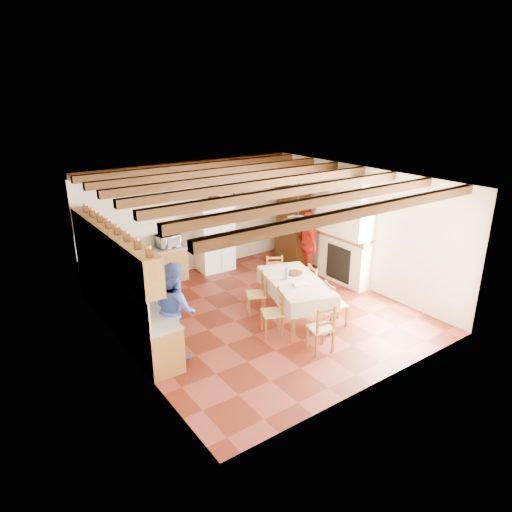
# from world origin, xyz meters

# --- Properties ---
(floor) EXTENTS (6.00, 6.50, 0.02)m
(floor) POSITION_xyz_m (0.00, 0.00, -0.01)
(floor) COLOR #49160B
(floor) RESTS_ON ground
(ceiling) EXTENTS (6.00, 6.50, 0.02)m
(ceiling) POSITION_xyz_m (0.00, 0.00, 3.01)
(ceiling) COLOR white
(ceiling) RESTS_ON ground
(wall_back) EXTENTS (6.00, 0.02, 3.00)m
(wall_back) POSITION_xyz_m (0.00, 3.26, 1.50)
(wall_back) COLOR beige
(wall_back) RESTS_ON ground
(wall_front) EXTENTS (6.00, 0.02, 3.00)m
(wall_front) POSITION_xyz_m (0.00, -3.26, 1.50)
(wall_front) COLOR beige
(wall_front) RESTS_ON ground
(wall_left) EXTENTS (0.02, 6.50, 3.00)m
(wall_left) POSITION_xyz_m (-3.01, 0.00, 1.50)
(wall_left) COLOR beige
(wall_left) RESTS_ON ground
(wall_right) EXTENTS (0.02, 6.50, 3.00)m
(wall_right) POSITION_xyz_m (3.01, 0.00, 1.50)
(wall_right) COLOR beige
(wall_right) RESTS_ON ground
(ceiling_beams) EXTENTS (6.00, 6.30, 0.16)m
(ceiling_beams) POSITION_xyz_m (0.00, 0.00, 2.91)
(ceiling_beams) COLOR #341B0C
(ceiling_beams) RESTS_ON ground
(lower_cabinets_left) EXTENTS (0.60, 4.30, 0.86)m
(lower_cabinets_left) POSITION_xyz_m (-2.70, 1.05, 0.43)
(lower_cabinets_left) COLOR brown
(lower_cabinets_left) RESTS_ON ground
(lower_cabinets_back) EXTENTS (2.30, 0.60, 0.86)m
(lower_cabinets_back) POSITION_xyz_m (-1.55, 2.95, 0.43)
(lower_cabinets_back) COLOR brown
(lower_cabinets_back) RESTS_ON ground
(countertop_left) EXTENTS (0.62, 4.30, 0.04)m
(countertop_left) POSITION_xyz_m (-2.70, 1.05, 0.88)
(countertop_left) COLOR slate
(countertop_left) RESTS_ON lower_cabinets_left
(countertop_back) EXTENTS (2.34, 0.62, 0.04)m
(countertop_back) POSITION_xyz_m (-1.55, 2.95, 0.88)
(countertop_back) COLOR slate
(countertop_back) RESTS_ON lower_cabinets_back
(backsplash_left) EXTENTS (0.03, 4.30, 0.60)m
(backsplash_left) POSITION_xyz_m (-2.98, 1.05, 1.20)
(backsplash_left) COLOR beige
(backsplash_left) RESTS_ON ground
(backsplash_back) EXTENTS (2.30, 0.03, 0.60)m
(backsplash_back) POSITION_xyz_m (-1.55, 3.23, 1.20)
(backsplash_back) COLOR beige
(backsplash_back) RESTS_ON ground
(upper_cabinets) EXTENTS (0.35, 4.20, 0.70)m
(upper_cabinets) POSITION_xyz_m (-2.83, 1.05, 1.85)
(upper_cabinets) COLOR brown
(upper_cabinets) RESTS_ON ground
(fireplace) EXTENTS (0.56, 1.60, 2.80)m
(fireplace) POSITION_xyz_m (2.72, 0.20, 1.40)
(fireplace) COLOR #EAE5C5
(fireplace) RESTS_ON ground
(wall_picture) EXTENTS (0.34, 0.03, 0.42)m
(wall_picture) POSITION_xyz_m (1.55, 3.23, 1.85)
(wall_picture) COLOR #2D2215
(wall_picture) RESTS_ON ground
(refrigerator) EXTENTS (0.98, 0.82, 1.88)m
(refrigerator) POSITION_xyz_m (0.55, 2.95, 0.94)
(refrigerator) COLOR white
(refrigerator) RESTS_ON floor
(hutch) EXTENTS (0.58, 1.19, 2.09)m
(hutch) POSITION_xyz_m (2.75, 2.24, 1.05)
(hutch) COLOR #34220B
(hutch) RESTS_ON floor
(dining_table) EXTENTS (1.60, 2.27, 0.90)m
(dining_table) POSITION_xyz_m (0.49, -0.61, 0.81)
(dining_table) COLOR beige
(dining_table) RESTS_ON floor
(chandelier) EXTENTS (0.47, 0.47, 0.03)m
(chandelier) POSITION_xyz_m (0.49, -0.61, 2.25)
(chandelier) COLOR black
(chandelier) RESTS_ON ground
(chair_left_near) EXTENTS (0.53, 0.54, 0.96)m
(chair_left_near) POSITION_xyz_m (-0.32, -0.87, 0.48)
(chair_left_near) COLOR brown
(chair_left_near) RESTS_ON floor
(chair_left_far) EXTENTS (0.55, 0.56, 0.96)m
(chair_left_far) POSITION_xyz_m (-0.07, 0.06, 0.48)
(chair_left_far) COLOR brown
(chair_left_far) RESTS_ON floor
(chair_right_near) EXTENTS (0.50, 0.51, 0.96)m
(chair_right_near) POSITION_xyz_m (1.01, -1.33, 0.48)
(chair_right_near) COLOR brown
(chair_right_near) RESTS_ON floor
(chair_right_far) EXTENTS (0.49, 0.50, 0.96)m
(chair_right_far) POSITION_xyz_m (1.37, -0.39, 0.48)
(chair_right_far) COLOR brown
(chair_right_far) RESTS_ON floor
(chair_end_near) EXTENTS (0.49, 0.48, 0.96)m
(chair_end_near) POSITION_xyz_m (0.05, -1.90, 0.48)
(chair_end_near) COLOR brown
(chair_end_near) RESTS_ON floor
(chair_end_far) EXTENTS (0.56, 0.55, 0.96)m
(chair_end_far) POSITION_xyz_m (0.86, 0.57, 0.48)
(chair_end_far) COLOR brown
(chair_end_far) RESTS_ON floor
(person_man) EXTENTS (0.55, 0.74, 1.84)m
(person_man) POSITION_xyz_m (-2.40, 0.28, 0.92)
(person_man) COLOR silver
(person_man) RESTS_ON floor
(person_woman_blue) EXTENTS (0.72, 0.90, 1.81)m
(person_woman_blue) POSITION_xyz_m (-2.22, -0.39, 0.91)
(person_woman_blue) COLOR #324AA5
(person_woman_blue) RESTS_ON floor
(person_woman_red) EXTENTS (0.75, 1.13, 1.78)m
(person_woman_red) POSITION_xyz_m (2.30, 1.08, 0.89)
(person_woman_red) COLOR red
(person_woman_red) RESTS_ON floor
(microwave) EXTENTS (0.63, 0.46, 0.33)m
(microwave) POSITION_xyz_m (-0.79, 2.95, 1.07)
(microwave) COLOR silver
(microwave) RESTS_ON countertop_back
(fridge_vase) EXTENTS (0.39, 0.39, 0.32)m
(fridge_vase) POSITION_xyz_m (0.60, 2.95, 2.04)
(fridge_vase) COLOR #34220B
(fridge_vase) RESTS_ON refrigerator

